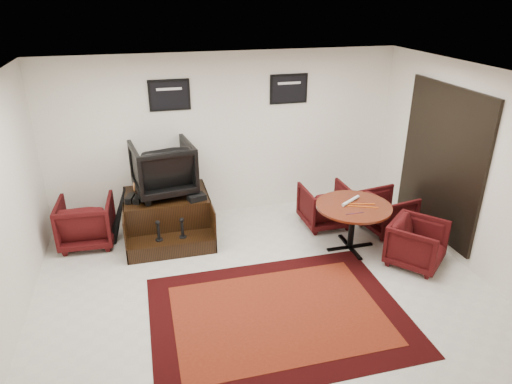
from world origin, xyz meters
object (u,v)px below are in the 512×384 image
at_px(meeting_table, 353,211).
at_px(table_chair_corner, 417,241).
at_px(shine_chair, 163,166).
at_px(table_chair_window, 388,210).
at_px(shine_podium, 168,217).
at_px(table_chair_back, 325,204).
at_px(armchair_side, 86,220).

height_order(meeting_table, table_chair_corner, table_chair_corner).
distance_m(shine_chair, table_chair_window, 3.73).
bearing_deg(table_chair_window, shine_podium, 68.57).
xyz_separation_m(table_chair_back, table_chair_window, (0.93, -0.44, -0.02)).
height_order(armchair_side, table_chair_back, armchair_side).
xyz_separation_m(shine_chair, table_chair_back, (2.60, -0.44, -0.77)).
bearing_deg(table_chair_corner, meeting_table, 97.20).
height_order(armchair_side, table_chair_corner, armchair_side).
relative_size(shine_chair, armchair_side, 1.13).
distance_m(armchair_side, table_chair_corner, 5.01).
distance_m(shine_podium, meeting_table, 2.95).
relative_size(meeting_table, table_chair_window, 1.54).
height_order(meeting_table, table_chair_back, table_chair_back).
bearing_deg(table_chair_corner, shine_chair, 109.61).
bearing_deg(table_chair_corner, armchair_side, 117.71).
bearing_deg(table_chair_corner, table_chair_back, 77.73).
xyz_separation_m(meeting_table, table_chair_back, (-0.09, 0.84, -0.26)).
bearing_deg(meeting_table, shine_podium, 157.10).
bearing_deg(armchair_side, shine_chair, -172.15).
relative_size(armchair_side, table_chair_window, 1.13).
bearing_deg(shine_chair, armchair_side, -3.62).
height_order(shine_chair, meeting_table, shine_chair).
relative_size(meeting_table, table_chair_back, 1.45).
bearing_deg(table_chair_back, table_chair_window, 153.73).
height_order(shine_chair, table_chair_window, shine_chair).
distance_m(shine_chair, armchair_side, 1.45).
height_order(shine_podium, table_chair_window, table_chair_window).
relative_size(meeting_table, table_chair_corner, 1.51).
distance_m(armchair_side, table_chair_window, 4.85).
bearing_deg(shine_chair, shine_podium, 81.51).
bearing_deg(table_chair_window, table_chair_back, 55.10).
distance_m(armchair_side, meeting_table, 4.12).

